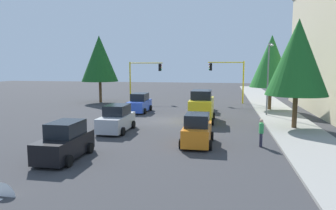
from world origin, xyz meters
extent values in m
plane|color=#353538|center=(0.00, 0.00, 0.00)|extent=(120.00, 120.00, 0.00)
cube|color=gray|center=(-5.00, 10.50, 0.07)|extent=(80.00, 4.00, 0.15)
cube|color=silver|center=(12.30, -3.00, 0.01)|extent=(2.20, 0.36, 0.01)
cone|color=silver|center=(11.00, -3.00, 0.01)|extent=(0.01, 1.10, 1.10)
cone|color=silver|center=(17.00, -3.00, 0.01)|extent=(0.01, 1.10, 1.10)
cylinder|color=yellow|center=(-14.00, -7.50, 2.66)|extent=(0.18, 0.18, 5.33)
cylinder|color=yellow|center=(-14.00, -5.25, 5.18)|extent=(0.12, 4.50, 0.12)
cube|color=black|center=(-14.00, -3.36, 4.60)|extent=(0.36, 0.32, 0.96)
sphere|color=red|center=(-14.00, -3.18, 4.90)|extent=(0.18, 0.18, 0.18)
sphere|color=yellow|center=(-14.00, -3.18, 4.60)|extent=(0.18, 0.18, 0.18)
sphere|color=green|center=(-14.00, -3.18, 4.30)|extent=(0.18, 0.18, 0.18)
cylinder|color=yellow|center=(-14.00, 7.50, 2.70)|extent=(0.18, 0.18, 5.40)
cylinder|color=yellow|center=(-14.00, 5.25, 5.25)|extent=(0.12, 4.50, 0.12)
cube|color=black|center=(-14.00, 3.36, 4.67)|extent=(0.36, 0.32, 0.96)
sphere|color=red|center=(-14.00, 3.18, 4.97)|extent=(0.18, 0.18, 0.18)
sphere|color=yellow|center=(-14.00, 3.18, 4.67)|extent=(0.18, 0.18, 0.18)
sphere|color=green|center=(-14.00, 3.18, 4.37)|extent=(0.18, 0.18, 0.18)
cylinder|color=slate|center=(-4.00, 9.20, 3.50)|extent=(0.14, 0.14, 7.00)
cylinder|color=slate|center=(-3.10, 9.20, 6.80)|extent=(1.80, 0.10, 0.10)
ellipsoid|color=silver|center=(-2.20, 9.20, 6.65)|extent=(0.56, 0.28, 0.20)
cylinder|color=brown|center=(2.00, 10.50, 1.43)|extent=(0.36, 0.36, 2.85)
cone|color=#1E6023|center=(2.00, 10.50, 5.50)|extent=(4.56, 4.56, 5.70)
cylinder|color=brown|center=(-8.00, 10.00, 1.38)|extent=(0.36, 0.36, 2.76)
cone|color=#28752D|center=(-8.00, 10.00, 5.32)|extent=(4.42, 4.42, 5.52)
cylinder|color=brown|center=(-12.00, -11.00, 1.49)|extent=(0.36, 0.36, 2.97)
cone|color=#19511E|center=(-12.00, -11.00, 5.75)|extent=(4.76, 4.76, 5.95)
cube|color=yellow|center=(-0.13, 3.25, 1.09)|extent=(4.80, 1.90, 1.85)
cube|color=black|center=(0.11, 3.25, 2.40)|extent=(2.50, 1.67, 0.76)
cylinder|color=black|center=(-1.62, 2.24, 0.30)|extent=(0.60, 0.20, 0.60)
cylinder|color=black|center=(-1.62, 4.26, 0.30)|extent=(0.60, 0.20, 0.60)
cylinder|color=black|center=(1.35, 2.24, 0.30)|extent=(0.60, 0.20, 0.60)
cylinder|color=black|center=(1.35, 4.26, 0.30)|extent=(0.60, 0.20, 0.60)
cube|color=orange|center=(7.90, 3.57, 0.69)|extent=(3.72, 1.61, 1.05)
cube|color=black|center=(8.09, 3.57, 1.60)|extent=(1.94, 1.41, 0.76)
cylinder|color=black|center=(6.75, 2.70, 0.30)|extent=(0.60, 0.20, 0.60)
cylinder|color=black|center=(6.75, 4.43, 0.30)|extent=(0.60, 0.20, 0.60)
cylinder|color=black|center=(9.06, 2.70, 0.30)|extent=(0.60, 0.20, 0.60)
cylinder|color=black|center=(9.06, 4.43, 0.30)|extent=(0.60, 0.20, 0.60)
cube|color=#B2B5BA|center=(5.07, -2.72, 0.69)|extent=(4.15, 1.73, 1.05)
cube|color=black|center=(4.87, -2.72, 1.60)|extent=(2.16, 1.52, 0.76)
cylinder|color=black|center=(6.36, -1.79, 0.30)|extent=(0.60, 0.20, 0.60)
cylinder|color=black|center=(6.36, -3.64, 0.30)|extent=(0.60, 0.20, 0.60)
cylinder|color=black|center=(3.79, -1.79, 0.30)|extent=(0.60, 0.20, 0.60)
cylinder|color=black|center=(3.79, -3.64, 0.30)|extent=(0.60, 0.20, 0.60)
cube|color=black|center=(12.14, -3.07, 0.69)|extent=(3.98, 1.62, 1.05)
cube|color=black|center=(11.94, -3.07, 1.60)|extent=(2.07, 1.43, 0.76)
cylinder|color=black|center=(13.37, -2.19, 0.30)|extent=(0.60, 0.20, 0.60)
cylinder|color=black|center=(13.37, -3.94, 0.30)|extent=(0.60, 0.20, 0.60)
cylinder|color=black|center=(10.91, -2.19, 0.30)|extent=(0.60, 0.20, 0.60)
cylinder|color=black|center=(10.91, -3.94, 0.30)|extent=(0.60, 0.20, 0.60)
cube|color=white|center=(-6.37, 2.97, 0.69)|extent=(4.18, 1.68, 1.05)
cube|color=black|center=(-6.16, 2.97, 1.60)|extent=(2.17, 1.48, 0.76)
cylinder|color=black|center=(-7.66, 2.07, 0.30)|extent=(0.60, 0.20, 0.60)
cylinder|color=black|center=(-7.66, 3.87, 0.30)|extent=(0.60, 0.20, 0.60)
cylinder|color=black|center=(-5.07, 2.07, 0.30)|extent=(0.60, 0.20, 0.60)
cylinder|color=black|center=(-5.07, 3.87, 0.30)|extent=(0.60, 0.20, 0.60)
cube|color=blue|center=(-4.50, -3.60, 0.69)|extent=(4.07, 1.71, 1.05)
cube|color=black|center=(-4.71, -3.60, 1.60)|extent=(2.12, 1.51, 0.76)
cylinder|color=black|center=(-3.24, -2.68, 0.30)|extent=(0.60, 0.20, 0.60)
cylinder|color=black|center=(-3.24, -4.51, 0.30)|extent=(0.60, 0.20, 0.60)
cylinder|color=black|center=(-5.77, -2.68, 0.30)|extent=(0.60, 0.20, 0.60)
cylinder|color=black|center=(-5.77, -4.51, 0.30)|extent=(0.60, 0.20, 0.60)
cylinder|color=#262638|center=(7.84, 7.42, 0.42)|extent=(0.16, 0.16, 0.85)
cylinder|color=#262638|center=(7.64, 7.42, 0.42)|extent=(0.16, 0.16, 0.85)
cube|color=green|center=(7.74, 7.42, 1.15)|extent=(0.40, 0.24, 0.60)
sphere|color=tan|center=(7.74, 7.42, 1.59)|extent=(0.22, 0.22, 0.22)
camera|label=1|loc=(27.00, 5.18, 4.96)|focal=33.47mm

